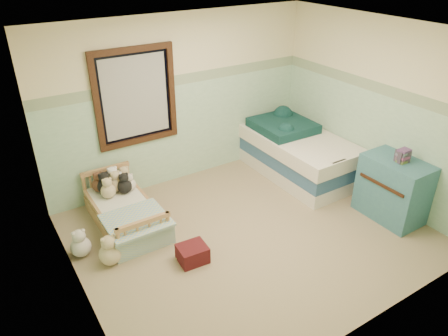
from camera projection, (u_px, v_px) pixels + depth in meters
floor at (250, 233)px, 5.45m from camera, size 4.20×3.60×0.02m
ceiling at (257, 32)px, 4.25m from camera, size 4.20×3.60×0.02m
wall_back at (181, 101)px, 6.19m from camera, size 4.20×0.04×2.50m
wall_front at (380, 223)px, 3.52m from camera, size 4.20×0.04×2.50m
wall_left at (67, 198)px, 3.86m from camera, size 0.04×3.60×2.50m
wall_right at (376, 111)px, 5.84m from camera, size 0.04×3.60×2.50m
wainscot_mint at (183, 133)px, 6.42m from camera, size 4.20×0.01×1.50m
border_strip at (180, 80)px, 6.02m from camera, size 4.20×0.01×0.15m
window_frame at (136, 97)px, 5.74m from camera, size 1.16×0.06×1.36m
window_blinds at (136, 97)px, 5.74m from camera, size 0.92×0.01×1.12m
toddler_bed_frame at (126, 218)px, 5.58m from camera, size 0.69×1.38×0.18m
toddler_mattress at (124, 209)px, 5.51m from camera, size 0.63×1.32×0.12m
patchwork_quilt at (136, 220)px, 5.16m from camera, size 0.75×0.69×0.03m
plush_bed_brown at (99, 185)px, 5.74m from camera, size 0.20×0.20×0.20m
plush_bed_white at (113, 180)px, 5.83m from camera, size 0.21×0.21×0.21m
plush_bed_tan at (108, 191)px, 5.60m from camera, size 0.20×0.20×0.20m
plush_bed_dark at (125, 186)px, 5.71m from camera, size 0.20×0.20×0.20m
plush_floor_cream at (81, 247)px, 5.01m from camera, size 0.24×0.24×0.24m
plush_floor_tan at (110, 254)px, 4.88m from camera, size 0.26×0.26×0.26m
twin_bed_frame at (295, 166)px, 6.82m from camera, size 0.99×1.99×0.22m
twin_boxspring at (296, 154)px, 6.71m from camera, size 0.99×1.99×0.22m
twin_mattress at (297, 142)px, 6.61m from camera, size 1.03×2.03×0.22m
teal_blanket at (283, 125)px, 6.72m from camera, size 0.87×0.92×0.14m
dresser at (393, 189)px, 5.59m from camera, size 0.53×0.85×0.85m
book_stack at (403, 156)px, 5.33m from camera, size 0.18×0.16×0.16m
red_pillow at (193, 254)px, 4.93m from camera, size 0.35×0.31×0.21m
floor_book at (187, 255)px, 5.05m from camera, size 0.30×0.29×0.02m
extra_plush_0 at (130, 185)px, 5.77m from camera, size 0.17×0.17×0.17m
extra_plush_1 at (116, 186)px, 5.75m from camera, size 0.15×0.15×0.15m
extra_plush_2 at (116, 184)px, 5.75m from camera, size 0.20×0.20×0.20m
extra_plush_3 at (119, 183)px, 5.81m from camera, size 0.17×0.17×0.17m
extra_plush_4 at (125, 179)px, 5.90m from camera, size 0.19×0.19×0.19m
extra_plush_5 at (105, 186)px, 5.70m from camera, size 0.21×0.21×0.21m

